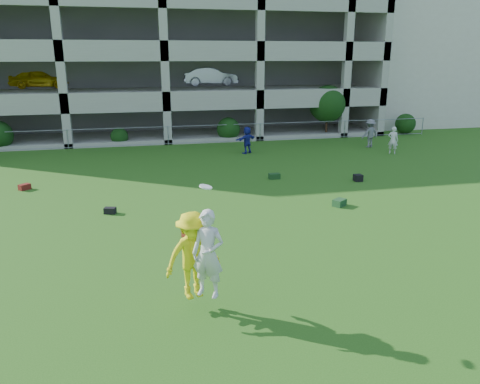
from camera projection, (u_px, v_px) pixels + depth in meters
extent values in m
plane|color=#235114|center=(229.00, 280.00, 11.82)|extent=(100.00, 100.00, 0.00)
cube|color=beige|center=(418.00, 60.00, 41.52)|extent=(16.00, 14.00, 10.00)
imported|color=navy|center=(247.00, 140.00, 26.86)|extent=(1.46, 1.11, 1.54)
imported|color=silver|center=(393.00, 140.00, 26.76)|extent=(0.68, 0.65, 1.56)
imported|color=slate|center=(370.00, 133.00, 28.59)|extent=(1.23, 0.87, 1.72)
cube|color=#611710|center=(191.00, 232.00, 14.65)|extent=(0.62, 0.55, 0.28)
cube|color=black|center=(110.00, 210.00, 16.76)|extent=(0.46, 0.36, 0.22)
cube|color=#143720|center=(339.00, 203.00, 17.58)|extent=(0.61, 0.57, 0.26)
cube|color=black|center=(358.00, 178.00, 21.04)|extent=(0.35, 0.35, 0.30)
cube|color=#5D1E0F|center=(25.00, 187.00, 19.71)|extent=(0.52, 0.51, 0.24)
cube|color=#143819|center=(274.00, 176.00, 21.44)|extent=(0.51, 0.32, 0.25)
imported|color=yellow|center=(193.00, 255.00, 10.13)|extent=(1.44, 1.08, 1.98)
imported|color=silver|center=(208.00, 254.00, 9.77)|extent=(0.83, 0.76, 1.91)
cylinder|color=white|center=(206.00, 187.00, 9.61)|extent=(0.27, 0.27, 0.11)
cube|color=#9E998C|center=(153.00, 49.00, 40.75)|extent=(30.00, 0.50, 12.00)
cube|color=#9E998C|center=(343.00, 48.00, 37.60)|extent=(0.50, 14.00, 12.00)
cube|color=#9E998C|center=(161.00, 127.00, 36.09)|extent=(30.00, 14.00, 0.30)
cube|color=#9E998C|center=(159.00, 87.00, 35.24)|extent=(30.00, 14.00, 0.30)
cube|color=#9E998C|center=(157.00, 45.00, 34.40)|extent=(30.00, 14.00, 0.30)
cube|color=#9E998C|center=(155.00, 1.00, 33.55)|extent=(30.00, 14.00, 0.30)
cube|color=#9E998C|center=(167.00, 104.00, 29.01)|extent=(30.00, 0.30, 0.90)
cube|color=#9E998C|center=(164.00, 53.00, 28.16)|extent=(30.00, 0.30, 0.90)
cube|color=#9E998C|center=(162.00, 0.00, 27.31)|extent=(30.00, 0.30, 0.90)
cube|color=#9E998C|center=(59.00, 45.00, 26.84)|extent=(0.50, 0.50, 12.00)
cube|color=#9E998C|center=(164.00, 46.00, 28.13)|extent=(0.50, 0.50, 12.00)
cube|color=#9E998C|center=(260.00, 46.00, 29.41)|extent=(0.50, 0.50, 12.00)
cube|color=#9E998C|center=(348.00, 46.00, 30.70)|extent=(0.50, 0.50, 12.00)
cube|color=#605E59|center=(156.00, 48.00, 36.31)|extent=(29.00, 9.00, 11.60)
imported|color=yellow|center=(40.00, 78.00, 31.43)|extent=(3.93, 1.70, 1.32)
imported|color=silver|center=(210.00, 77.00, 33.91)|extent=(4.06, 1.55, 1.32)
cylinder|color=gray|center=(68.00, 139.00, 28.13)|extent=(0.06, 0.06, 1.20)
cylinder|color=gray|center=(168.00, 135.00, 29.42)|extent=(0.06, 0.06, 1.20)
cylinder|color=gray|center=(260.00, 132.00, 30.70)|extent=(0.06, 0.06, 1.20)
cylinder|color=gray|center=(345.00, 129.00, 31.99)|extent=(0.06, 0.06, 1.20)
cylinder|color=gray|center=(423.00, 126.00, 33.27)|extent=(0.06, 0.06, 1.20)
cylinder|color=gray|center=(168.00, 127.00, 29.26)|extent=(36.00, 0.04, 0.04)
cylinder|color=gray|center=(168.00, 144.00, 29.56)|extent=(36.00, 0.04, 0.04)
sphere|color=#163D11|center=(119.00, 136.00, 29.35)|extent=(1.10, 1.10, 1.10)
sphere|color=#163D11|center=(228.00, 129.00, 30.79)|extent=(1.54, 1.54, 1.54)
cylinder|color=#382314|center=(327.00, 122.00, 32.42)|extent=(0.16, 0.16, 1.96)
sphere|color=#163D11|center=(328.00, 104.00, 32.06)|extent=(2.52, 2.52, 2.52)
sphere|color=#163D11|center=(405.00, 124.00, 33.59)|extent=(1.43, 1.43, 1.43)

